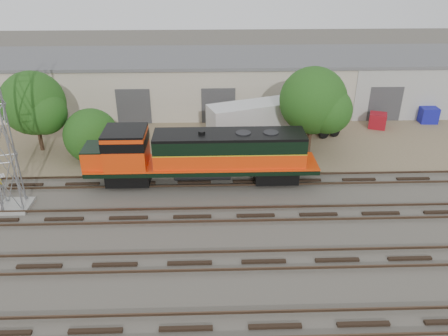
{
  "coord_description": "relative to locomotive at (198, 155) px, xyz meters",
  "views": [
    {
      "loc": [
        1.24,
        -21.58,
        15.32
      ],
      "look_at": [
        2.08,
        4.0,
        2.2
      ],
      "focal_mm": 35.0,
      "sensor_mm": 36.0,
      "label": 1
    }
  ],
  "objects": [
    {
      "name": "ground",
      "position": [
        -0.33,
        -6.0,
        -2.25
      ],
      "size": [
        140.0,
        140.0,
        0.0
      ],
      "primitive_type": "plane",
      "color": "#47423A",
      "rests_on": "ground"
    },
    {
      "name": "dirt_strip",
      "position": [
        -0.33,
        9.0,
        -2.24
      ],
      "size": [
        80.0,
        16.0,
        0.02
      ],
      "primitive_type": "cube",
      "color": "#726047",
      "rests_on": "ground"
    },
    {
      "name": "tracks",
      "position": [
        -0.33,
        -9.0,
        -2.18
      ],
      "size": [
        80.0,
        20.4,
        0.28
      ],
      "color": "black",
      "rests_on": "ground"
    },
    {
      "name": "warehouse",
      "position": [
        -0.29,
        16.98,
        0.4
      ],
      "size": [
        58.4,
        10.4,
        5.3
      ],
      "color": "#BAAF9B",
      "rests_on": "ground"
    },
    {
      "name": "locomotive",
      "position": [
        0.0,
        0.0,
        0.0
      ],
      "size": [
        16.23,
        2.85,
        3.9
      ],
      "color": "black",
      "rests_on": "tracks"
    },
    {
      "name": "semi_trailer",
      "position": [
        6.89,
        7.46,
        0.09
      ],
      "size": [
        12.21,
        6.32,
        3.72
      ],
      "rotation": [
        0.0,
        0.0,
        0.34
      ],
      "color": "silver",
      "rests_on": "ground"
    },
    {
      "name": "dumpster_blue",
      "position": [
        21.83,
        11.43,
        -1.5
      ],
      "size": [
        1.66,
        1.56,
        1.5
      ],
      "primitive_type": "cube",
      "rotation": [
        0.0,
        0.0,
        -0.04
      ],
      "color": "#151896",
      "rests_on": "ground"
    },
    {
      "name": "dumpster_red",
      "position": [
        16.48,
        10.14,
        -1.55
      ],
      "size": [
        1.89,
        1.83,
        1.4
      ],
      "primitive_type": "cube",
      "rotation": [
        0.0,
        0.0,
        -0.35
      ],
      "color": "maroon",
      "rests_on": "ground"
    },
    {
      "name": "tree_west",
      "position": [
        -12.94,
        5.91,
        1.72
      ],
      "size": [
        5.34,
        5.08,
        6.65
      ],
      "color": "#382619",
      "rests_on": "ground"
    },
    {
      "name": "tree_mid",
      "position": [
        -8.3,
        4.34,
        -0.46
      ],
      "size": [
        4.53,
        4.31,
        4.31
      ],
      "color": "#382619",
      "rests_on": "ground"
    },
    {
      "name": "tree_east",
      "position": [
        9.21,
        4.69,
        2.09
      ],
      "size": [
        5.54,
        5.28,
        7.12
      ],
      "color": "#382619",
      "rests_on": "ground"
    }
  ]
}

